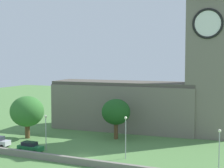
{
  "coord_description": "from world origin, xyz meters",
  "views": [
    {
      "loc": [
        28.56,
        -51.19,
        16.27
      ],
      "look_at": [
        0.7,
        9.44,
        11.11
      ],
      "focal_mm": 59.9,
      "sensor_mm": 36.0,
      "label": 1
    }
  ],
  "objects_px": {
    "car_green": "(30,147)",
    "streetlamp_west_mid": "(46,127)",
    "streetlamp_central": "(126,130)",
    "tree_by_tower": "(27,111)",
    "church": "(160,84)",
    "streetlamp_east_mid": "(219,143)",
    "tree_riverside_east": "(116,112)"
  },
  "relations": [
    {
      "from": "tree_riverside_east",
      "to": "tree_by_tower",
      "type": "xyz_separation_m",
      "value": [
        -16.11,
        -6.61,
        -0.01
      ]
    },
    {
      "from": "church",
      "to": "car_green",
      "type": "height_order",
      "value": "church"
    },
    {
      "from": "car_green",
      "to": "streetlamp_west_mid",
      "type": "xyz_separation_m",
      "value": [
        1.83,
        1.97,
        3.28
      ]
    },
    {
      "from": "streetlamp_west_mid",
      "to": "streetlamp_central",
      "type": "height_order",
      "value": "streetlamp_central"
    },
    {
      "from": "streetlamp_east_mid",
      "to": "tree_by_tower",
      "type": "relative_size",
      "value": 0.73
    },
    {
      "from": "tree_riverside_east",
      "to": "streetlamp_west_mid",
      "type": "bearing_deg",
      "value": -118.88
    },
    {
      "from": "church",
      "to": "tree_riverside_east",
      "type": "height_order",
      "value": "church"
    },
    {
      "from": "tree_riverside_east",
      "to": "tree_by_tower",
      "type": "bearing_deg",
      "value": -157.69
    },
    {
      "from": "tree_riverside_east",
      "to": "car_green",
      "type": "bearing_deg",
      "value": -120.98
    },
    {
      "from": "church",
      "to": "streetlamp_west_mid",
      "type": "xyz_separation_m",
      "value": [
        -12.93,
        -23.13,
        -6.13
      ]
    },
    {
      "from": "church",
      "to": "streetlamp_west_mid",
      "type": "height_order",
      "value": "church"
    },
    {
      "from": "church",
      "to": "streetlamp_central",
      "type": "xyz_separation_m",
      "value": [
        1.35,
        -22.08,
        -5.77
      ]
    },
    {
      "from": "church",
      "to": "streetlamp_central",
      "type": "height_order",
      "value": "church"
    },
    {
      "from": "church",
      "to": "tree_by_tower",
      "type": "distance_m",
      "value": 27.88
    },
    {
      "from": "church",
      "to": "streetlamp_east_mid",
      "type": "bearing_deg",
      "value": -55.59
    },
    {
      "from": "streetlamp_west_mid",
      "to": "tree_by_tower",
      "type": "height_order",
      "value": "tree_by_tower"
    },
    {
      "from": "church",
      "to": "tree_by_tower",
      "type": "xyz_separation_m",
      "value": [
        -21.81,
        -16.63,
        -5.01
      ]
    },
    {
      "from": "streetlamp_central",
      "to": "tree_by_tower",
      "type": "xyz_separation_m",
      "value": [
        -23.16,
        5.45,
        0.76
      ]
    },
    {
      "from": "streetlamp_central",
      "to": "tree_riverside_east",
      "type": "height_order",
      "value": "tree_riverside_east"
    },
    {
      "from": "car_green",
      "to": "tree_riverside_east",
      "type": "distance_m",
      "value": 18.13
    },
    {
      "from": "streetlamp_west_mid",
      "to": "car_green",
      "type": "bearing_deg",
      "value": -132.79
    },
    {
      "from": "church",
      "to": "tree_riverside_east",
      "type": "distance_m",
      "value": 12.57
    },
    {
      "from": "streetlamp_central",
      "to": "tree_by_tower",
      "type": "height_order",
      "value": "tree_by_tower"
    },
    {
      "from": "church",
      "to": "streetlamp_east_mid",
      "type": "height_order",
      "value": "church"
    },
    {
      "from": "church",
      "to": "streetlamp_central",
      "type": "bearing_deg",
      "value": -86.5
    },
    {
      "from": "church",
      "to": "car_green",
      "type": "relative_size",
      "value": 8.89
    },
    {
      "from": "streetlamp_west_mid",
      "to": "streetlamp_east_mid",
      "type": "xyz_separation_m",
      "value": [
        28.72,
        0.08,
        -0.01
      ]
    },
    {
      "from": "tree_by_tower",
      "to": "streetlamp_west_mid",
      "type": "bearing_deg",
      "value": -36.17
    },
    {
      "from": "tree_riverside_east",
      "to": "streetlamp_central",
      "type": "bearing_deg",
      "value": -59.69
    },
    {
      "from": "car_green",
      "to": "streetlamp_west_mid",
      "type": "height_order",
      "value": "streetlamp_west_mid"
    },
    {
      "from": "streetlamp_west_mid",
      "to": "streetlamp_central",
      "type": "distance_m",
      "value": 14.32
    },
    {
      "from": "car_green",
      "to": "church",
      "type": "bearing_deg",
      "value": 59.55
    }
  ]
}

